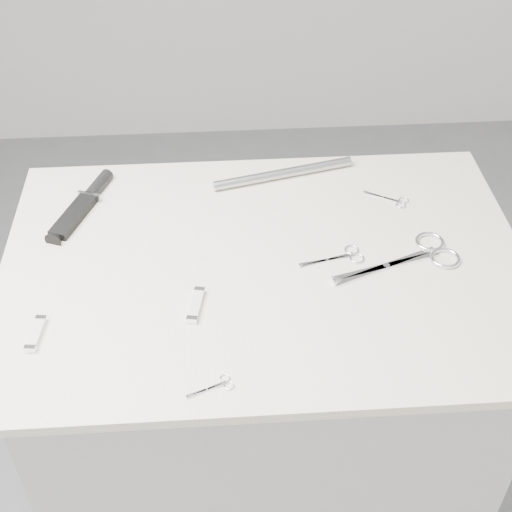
{
  "coord_description": "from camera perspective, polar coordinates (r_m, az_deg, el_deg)",
  "views": [
    {
      "loc": [
        -0.09,
        -1.0,
        1.82
      ],
      "look_at": [
        -0.02,
        0.02,
        0.92
      ],
      "focal_mm": 50.0,
      "sensor_mm": 36.0,
      "label": 1
    }
  ],
  "objects": [
    {
      "name": "plinth",
      "position": [
        1.7,
        0.6,
        -12.44
      ],
      "size": [
        0.9,
        0.6,
        0.9
      ],
      "primitive_type": "cube",
      "color": "#B6B6B4",
      "rests_on": "ground"
    },
    {
      "name": "display_board",
      "position": [
        1.36,
        0.74,
        -0.82
      ],
      "size": [
        1.0,
        0.7,
        0.02
      ],
      "primitive_type": "cube",
      "color": "beige",
      "rests_on": "plinth"
    },
    {
      "name": "large_shears",
      "position": [
        1.39,
        12.94,
        0.03
      ],
      "size": [
        0.25,
        0.14,
        0.01
      ],
      "rotation": [
        0.0,
        0.0,
        0.33
      ],
      "color": "white",
      "rests_on": "display_board"
    },
    {
      "name": "embroidery_scissors_a",
      "position": [
        1.37,
        6.96,
        -0.05
      ],
      "size": [
        0.13,
        0.06,
        0.0
      ],
      "rotation": [
        0.0,
        0.0,
        0.23
      ],
      "color": "white",
      "rests_on": "display_board"
    },
    {
      "name": "embroidery_scissors_b",
      "position": [
        1.53,
        10.88,
        4.41
      ],
      "size": [
        0.09,
        0.07,
        0.0
      ],
      "rotation": [
        0.0,
        0.0,
        -0.53
      ],
      "color": "white",
      "rests_on": "display_board"
    },
    {
      "name": "tiny_scissors",
      "position": [
        1.15,
        -3.21,
        -10.36
      ],
      "size": [
        0.08,
        0.05,
        0.0
      ],
      "rotation": [
        0.0,
        0.0,
        0.38
      ],
      "color": "white",
      "rests_on": "display_board"
    },
    {
      "name": "sheathed_knife",
      "position": [
        1.53,
        -13.5,
        4.25
      ],
      "size": [
        0.11,
        0.22,
        0.03
      ],
      "rotation": [
        0.0,
        0.0,
        1.2
      ],
      "color": "black",
      "rests_on": "display_board"
    },
    {
      "name": "pocket_knife_a",
      "position": [
        1.26,
        -4.82,
        -3.93
      ],
      "size": [
        0.03,
        0.08,
        0.01
      ],
      "rotation": [
        0.0,
        0.0,
        1.38
      ],
      "color": "beige",
      "rests_on": "display_board"
    },
    {
      "name": "pocket_knife_b",
      "position": [
        1.27,
        -17.19,
        -5.97
      ],
      "size": [
        0.03,
        0.08,
        0.01
      ],
      "rotation": [
        0.0,
        0.0,
        1.46
      ],
      "color": "beige",
      "rests_on": "display_board"
    },
    {
      "name": "metal_rail",
      "position": [
        1.56,
        2.22,
        6.62
      ],
      "size": [
        0.31,
        0.1,
        0.02
      ],
      "primitive_type": "cylinder",
      "rotation": [
        0.0,
        1.57,
        0.25
      ],
      "color": "#999BA1",
      "rests_on": "display_board"
    }
  ]
}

